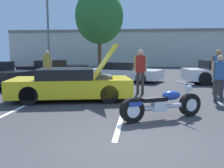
# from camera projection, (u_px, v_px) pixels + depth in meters

# --- Properties ---
(ground_plane) EXTENTS (80.00, 80.00, 0.00)m
(ground_plane) POSITION_uv_depth(u_px,v_px,m) (122.00, 147.00, 4.62)
(ground_plane) COLOR #38383A
(parking_stripe_foreground) EXTENTS (0.12, 4.52, 0.01)m
(parking_stripe_foreground) POSITION_uv_depth(u_px,v_px,m) (13.00, 111.00, 7.45)
(parking_stripe_foreground) COLOR white
(parking_stripe_foreground) RESTS_ON ground
(parking_stripe_middle) EXTENTS (0.12, 4.52, 0.01)m
(parking_stripe_middle) POSITION_uv_depth(u_px,v_px,m) (123.00, 114.00, 7.08)
(parking_stripe_middle) COLOR white
(parking_stripe_middle) RESTS_ON ground
(far_building) EXTENTS (32.00, 4.20, 4.40)m
(far_building) POSITION_uv_depth(u_px,v_px,m) (138.00, 47.00, 31.35)
(far_building) COLOR beige
(far_building) RESTS_ON ground
(light_pole) EXTENTS (1.21, 0.28, 8.15)m
(light_pole) POSITION_uv_depth(u_px,v_px,m) (49.00, 20.00, 21.56)
(light_pole) COLOR slate
(light_pole) RESTS_ON ground
(tree_background) EXTENTS (4.18, 4.18, 7.24)m
(tree_background) POSITION_uv_depth(u_px,v_px,m) (99.00, 16.00, 21.67)
(tree_background) COLOR brown
(tree_background) RESTS_ON ground
(motorcycle) EXTENTS (2.18, 1.31, 0.95)m
(motorcycle) POSITION_uv_depth(u_px,v_px,m) (162.00, 105.00, 6.51)
(motorcycle) COLOR black
(motorcycle) RESTS_ON ground
(show_car_hood_open) EXTENTS (4.61, 2.76, 2.04)m
(show_car_hood_open) POSITION_uv_depth(u_px,v_px,m) (72.00, 84.00, 9.17)
(show_car_hood_open) COLOR yellow
(show_car_hood_open) RESTS_ON ground
(parked_car_right_row) EXTENTS (4.34, 2.28, 1.29)m
(parked_car_right_row) POSITION_uv_depth(u_px,v_px,m) (222.00, 72.00, 13.83)
(parked_car_right_row) COLOR white
(parked_car_right_row) RESTS_ON ground
(parked_car_mid_right_row) EXTENTS (4.78, 3.27, 1.15)m
(parked_car_mid_right_row) POSITION_uv_depth(u_px,v_px,m) (124.00, 72.00, 15.11)
(parked_car_mid_right_row) COLOR silver
(parked_car_mid_right_row) RESTS_ON ground
(parked_car_mid_left_row) EXTENTS (5.08, 3.33, 1.18)m
(parked_car_mid_left_row) POSITION_uv_depth(u_px,v_px,m) (53.00, 69.00, 17.55)
(parked_car_mid_left_row) COLOR black
(parked_car_mid_left_row) RESTS_ON ground
(spectator_near_motorcycle) EXTENTS (0.52, 0.22, 1.64)m
(spectator_near_motorcycle) POSITION_uv_depth(u_px,v_px,m) (220.00, 75.00, 8.66)
(spectator_near_motorcycle) COLOR #333338
(spectator_near_motorcycle) RESTS_ON ground
(spectator_by_show_car) EXTENTS (0.52, 0.24, 1.83)m
(spectator_by_show_car) POSITION_uv_depth(u_px,v_px,m) (47.00, 63.00, 14.27)
(spectator_by_show_car) COLOR brown
(spectator_by_show_car) RESTS_ON ground
(spectator_midground) EXTENTS (0.52, 0.24, 1.85)m
(spectator_midground) POSITION_uv_depth(u_px,v_px,m) (140.00, 67.00, 10.33)
(spectator_midground) COLOR #333338
(spectator_midground) RESTS_ON ground
(spectator_far_lot) EXTENTS (0.52, 0.24, 1.84)m
(spectator_far_lot) POSITION_uv_depth(u_px,v_px,m) (218.00, 68.00, 10.07)
(spectator_far_lot) COLOR brown
(spectator_far_lot) RESTS_ON ground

